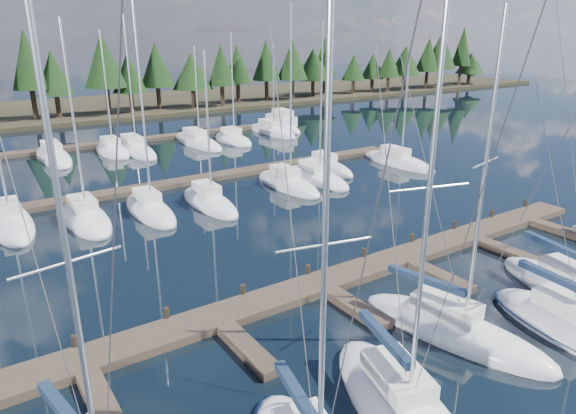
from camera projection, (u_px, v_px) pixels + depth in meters
ground at (217, 221)px, 36.45m from camera, size 260.00×260.00×0.00m
far_shore at (51, 111)px, 83.40m from camera, size 220.00×30.00×0.60m
main_dock at (327, 289)px, 26.47m from camera, size 44.00×6.13×0.90m
back_docks at (130, 162)px, 51.74m from camera, size 50.00×21.80×0.40m
front_sailboat_2 at (401, 407)px, 18.04m from camera, size 5.13×9.07×15.47m
front_sailboat_3 at (453, 330)px, 22.67m from camera, size 4.53×9.37×14.56m
front_sailboat_4 at (570, 328)px, 22.88m from camera, size 3.83×8.48×11.71m
front_sailboat_5 at (576, 294)px, 25.72m from camera, size 4.55×9.84×16.29m
back_sailboat_rows at (149, 171)px, 48.30m from camera, size 47.50×32.53×16.92m
motor_yacht_right at (281, 126)px, 69.75m from camera, size 3.83×9.31×4.54m
tree_line at (41, 71)px, 72.27m from camera, size 187.39×11.62×13.68m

